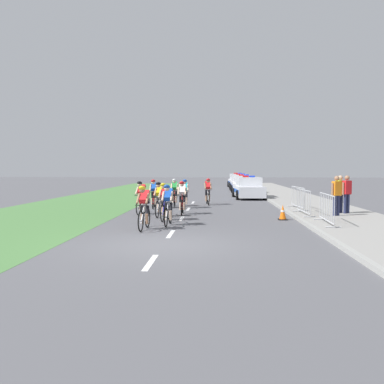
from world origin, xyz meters
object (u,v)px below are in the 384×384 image
(cyclist_fourth, at_px, (160,199))
(police_car_nearest, at_px, (249,189))
(cyclist_fifth, at_px, (182,197))
(cyclist_eighth, at_px, (175,192))
(police_car_furthest, at_px, (237,181))
(crowd_barrier_rear, at_px, (298,198))
(police_car_third, at_px, (240,183))
(spectator_back, at_px, (337,193))
(cyclist_sixth, at_px, (141,197))
(cyclist_ninth, at_px, (154,193))
(police_car_second, at_px, (244,185))
(cyclist_tenth, at_px, (208,191))
(cyclist_third, at_px, (165,201))
(spectator_middle, at_px, (347,192))
(cyclist_lead, at_px, (144,207))
(cyclist_seventh, at_px, (185,193))
(crowd_barrier_middle, at_px, (304,202))
(spectator_closest, at_px, (340,191))
(cyclist_second, at_px, (168,204))
(traffic_cone_near, at_px, (283,212))
(crowd_barrier_front, at_px, (327,209))

(cyclist_fourth, bearing_deg, police_car_nearest, 66.94)
(police_car_nearest, bearing_deg, cyclist_fifth, -110.54)
(cyclist_eighth, xyz_separation_m, police_car_furthest, (4.53, 22.05, -0.11))
(cyclist_fourth, height_order, crowd_barrier_rear, cyclist_fourth)
(police_car_third, distance_m, spectator_back, 21.56)
(cyclist_sixth, xyz_separation_m, police_car_third, (5.65, 20.27, -0.11))
(cyclist_ninth, height_order, police_car_second, police_car_second)
(cyclist_tenth, distance_m, police_car_furthest, 21.19)
(cyclist_third, height_order, spectator_middle, spectator_middle)
(cyclist_lead, bearing_deg, cyclist_seventh, 84.10)
(police_car_second, xyz_separation_m, spectator_back, (2.84, -16.30, 0.40))
(cyclist_eighth, distance_m, crowd_barrier_rear, 6.67)
(police_car_furthest, relative_size, crowd_barrier_rear, 1.93)
(cyclist_lead, distance_m, cyclist_sixth, 4.81)
(police_car_third, height_order, police_car_furthest, same)
(cyclist_eighth, distance_m, spectator_middle, 9.07)
(cyclist_third, distance_m, cyclist_seventh, 5.13)
(crowd_barrier_middle, xyz_separation_m, spectator_closest, (1.71, 0.58, 0.44))
(cyclist_second, bearing_deg, cyclist_fifth, 86.67)
(cyclist_tenth, height_order, spectator_back, spectator_back)
(spectator_middle, bearing_deg, cyclist_seventh, 157.28)
(police_car_nearest, xyz_separation_m, crowd_barrier_middle, (1.58, -10.71, -0.03))
(cyclist_lead, bearing_deg, cyclist_sixth, 101.73)
(cyclist_fourth, distance_m, crowd_barrier_rear, 7.02)
(cyclist_sixth, distance_m, spectator_back, 8.57)
(police_car_nearest, bearing_deg, spectator_back, -75.79)
(cyclist_fifth, xyz_separation_m, police_car_nearest, (3.77, 10.06, -0.11))
(police_car_second, distance_m, police_car_furthest, 10.79)
(traffic_cone_near, bearing_deg, cyclist_sixth, 164.34)
(cyclist_second, xyz_separation_m, crowd_barrier_rear, (5.78, 5.43, -0.14))
(cyclist_second, height_order, police_car_third, police_car_third)
(cyclist_seventh, bearing_deg, spectator_closest, -22.61)
(cyclist_sixth, distance_m, police_car_furthest, 26.61)
(spectator_middle, bearing_deg, traffic_cone_near, -152.50)
(cyclist_tenth, bearing_deg, spectator_back, -47.55)
(cyclist_lead, distance_m, police_car_third, 25.41)
(cyclist_ninth, bearing_deg, cyclist_fourth, -76.97)
(police_car_second, distance_m, traffic_cone_near, 16.94)
(cyclist_third, height_order, cyclist_tenth, same)
(police_car_nearest, bearing_deg, cyclist_seventh, -118.55)
(police_car_furthest, bearing_deg, cyclist_eighth, -101.62)
(cyclist_fourth, bearing_deg, cyclist_second, -75.73)
(police_car_furthest, distance_m, spectator_back, 27.25)
(cyclist_eighth, distance_m, crowd_barrier_middle, 7.62)
(crowd_barrier_front, height_order, spectator_back, spectator_back)
(cyclist_seventh, distance_m, police_car_second, 12.84)
(cyclist_lead, height_order, cyclist_seventh, same)
(cyclist_eighth, relative_size, cyclist_ninth, 1.00)
(crowd_barrier_rear, xyz_separation_m, traffic_cone_near, (-1.28, -3.57, -0.34))
(crowd_barrier_rear, bearing_deg, crowd_barrier_middle, -95.11)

